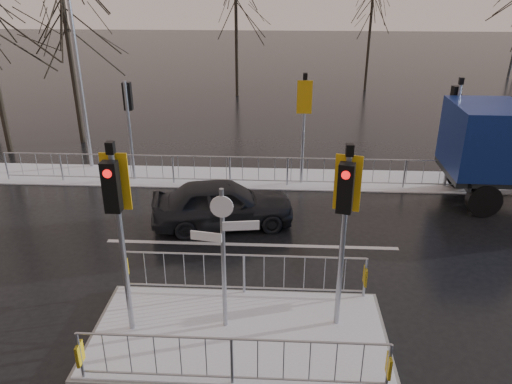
{
  "coord_description": "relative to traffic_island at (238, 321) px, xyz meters",
  "views": [
    {
      "loc": [
        0.79,
        -8.11,
        6.82
      ],
      "look_at": [
        0.17,
        3.32,
        1.8
      ],
      "focal_mm": 35.0,
      "sensor_mm": 36.0,
      "label": 1
    }
  ],
  "objects": [
    {
      "name": "ground",
      "position": [
        0.01,
        -0.01,
        -0.39
      ],
      "size": [
        120.0,
        120.0,
        0.0
      ],
      "primitive_type": "plane",
      "color": "black",
      "rests_on": "ground"
    },
    {
      "name": "snow_verge",
      "position": [
        0.01,
        8.59,
        -0.37
      ],
      "size": [
        30.0,
        2.0,
        0.04
      ],
      "primitive_type": "cube",
      "color": "white",
      "rests_on": "ground"
    },
    {
      "name": "lane_markings",
      "position": [
        0.01,
        -0.34,
        -0.39
      ],
      "size": [
        8.0,
        11.38,
        0.01
      ],
      "color": "silver",
      "rests_on": "ground"
    },
    {
      "name": "traffic_island",
      "position": [
        0.0,
        0.0,
        0.0
      ],
      "size": [
        6.0,
        3.04,
        4.15
      ],
      "color": "slate",
      "rests_on": "ground"
    },
    {
      "name": "far_kerb_fixtures",
      "position": [
        0.31,
        8.08,
        0.63
      ],
      "size": [
        18.0,
        0.65,
        3.83
      ],
      "color": "#979DA5",
      "rests_on": "ground"
    },
    {
      "name": "car_far_lane",
      "position": [
        -0.88,
        4.93,
        0.31
      ],
      "size": [
        4.35,
        2.42,
        1.4
      ],
      "primitive_type": "imported",
      "rotation": [
        0.0,
        0.0,
        1.76
      ],
      "color": "black",
      "rests_on": "ground"
    },
    {
      "name": "tree_near_b",
      "position": [
        -7.99,
        12.49,
        4.76
      ],
      "size": [
        4.0,
        4.0,
        7.55
      ],
      "color": "black",
      "rests_on": "ground"
    },
    {
      "name": "tree_far_a",
      "position": [
        -1.99,
        21.99,
        4.43
      ],
      "size": [
        3.75,
        3.75,
        7.08
      ],
      "color": "black",
      "rests_on": "ground"
    },
    {
      "name": "tree_far_b",
      "position": [
        6.01,
        23.99,
        3.79
      ],
      "size": [
        3.25,
        3.25,
        6.14
      ],
      "color": "black",
      "rests_on": "ground"
    },
    {
      "name": "street_lamp_left",
      "position": [
        -6.42,
        9.49,
        4.1
      ],
      "size": [
        1.25,
        0.18,
        8.2
      ],
      "color": "#979DA5",
      "rests_on": "ground"
    }
  ]
}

